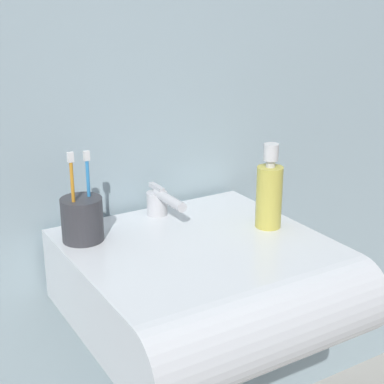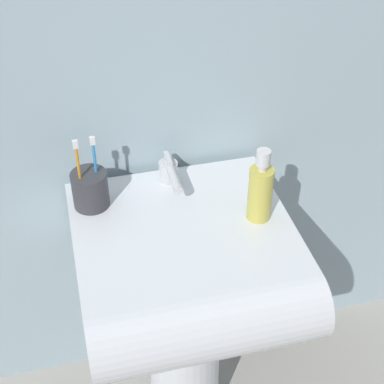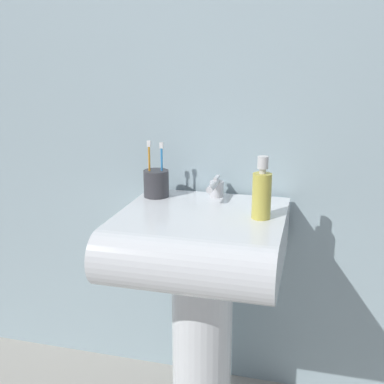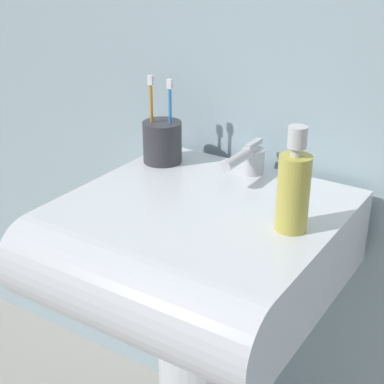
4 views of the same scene
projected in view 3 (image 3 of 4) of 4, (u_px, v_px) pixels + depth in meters
The scene contains 6 objects.
wall_back at pixel (222, 61), 1.61m from camera, with size 5.00×0.05×2.40m, color #9EB7C1.
sink_pedestal at pixel (202, 341), 1.61m from camera, with size 0.20×0.20×0.59m, color white.
sink_basin at pixel (198, 243), 1.45m from camera, with size 0.51×0.53×0.16m.
faucet at pixel (216, 188), 1.62m from camera, with size 0.05×0.15×0.07m.
toothbrush_cup at pixel (156, 183), 1.64m from camera, with size 0.09×0.09×0.19m.
soap_bottle at pixel (262, 193), 1.41m from camera, with size 0.06×0.06×0.19m.
Camera 3 is at (0.32, -1.37, 1.21)m, focal length 45.00 mm.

